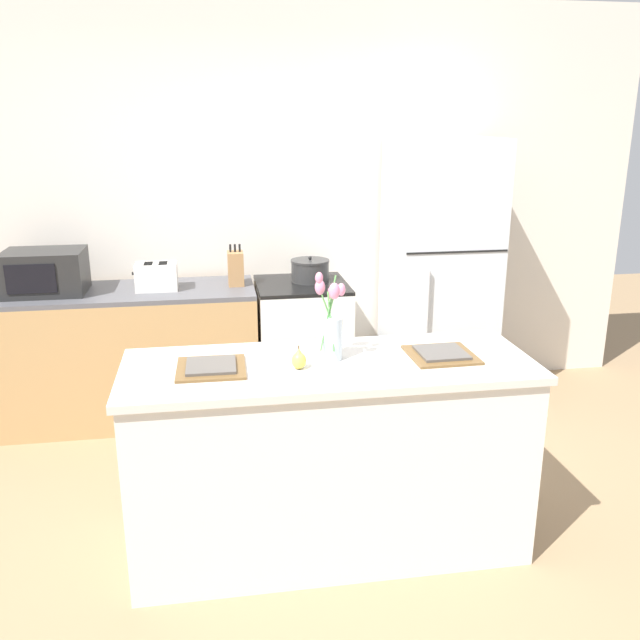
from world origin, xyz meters
The scene contains 14 objects.
ground_plane centered at (0.00, 0.00, 0.00)m, with size 10.00×10.00×0.00m, color #997A56.
back_wall centered at (0.00, 2.00, 1.35)m, with size 5.20×0.08×2.70m.
kitchen_island centered at (0.00, 0.00, 0.46)m, with size 1.80×0.66×0.91m.
back_counter centered at (-1.06, 1.60, 0.44)m, with size 1.68×0.60×0.88m.
stove_range centered at (0.10, 1.60, 0.44)m, with size 0.60×0.61×0.88m.
refrigerator centered at (1.05, 1.60, 0.91)m, with size 0.68×0.67×1.81m.
flower_vase centered at (0.01, 0.04, 1.05)m, with size 0.14×0.15×0.41m.
pear_figurine centered at (-0.14, -0.05, 0.96)m, with size 0.06×0.06×0.10m.
plate_setting_left centered at (-0.51, 0.00, 0.92)m, with size 0.30×0.30×0.02m.
plate_setting_right centered at (0.51, 0.00, 0.92)m, with size 0.30×0.30×0.02m.
toaster centered at (-0.84, 1.58, 0.97)m, with size 0.28×0.18×0.17m.
cooking_pot centered at (0.16, 1.65, 0.96)m, with size 0.26×0.26×0.17m.
microwave centered at (-1.51, 1.60, 1.02)m, with size 0.48×0.37×0.27m.
knife_block centered at (-0.33, 1.62, 0.99)m, with size 0.10×0.14×0.27m.
Camera 1 is at (-0.49, -2.73, 1.95)m, focal length 38.00 mm.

